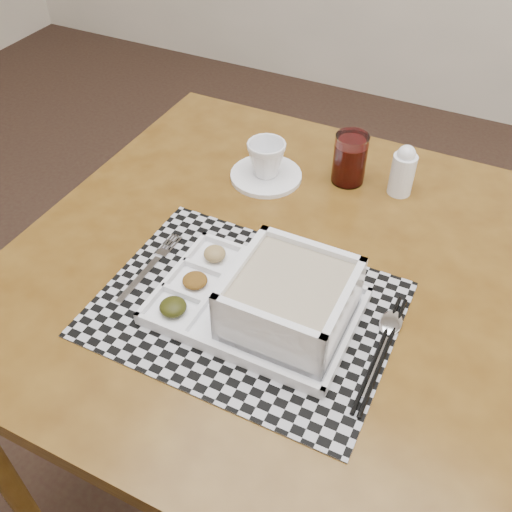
% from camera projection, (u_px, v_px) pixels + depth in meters
% --- Properties ---
extents(dining_table, '(0.94, 0.94, 0.70)m').
position_uv_depth(dining_table, '(280.00, 288.00, 1.07)').
color(dining_table, '#4D2E0E').
rests_on(dining_table, ground).
extents(placemat, '(0.48, 0.36, 0.00)m').
position_uv_depth(placemat, '(246.00, 309.00, 0.93)').
color(placemat, '#ABAAB2').
rests_on(placemat, dining_table).
extents(serving_tray, '(0.32, 0.22, 0.10)m').
position_uv_depth(serving_tray, '(280.00, 302.00, 0.89)').
color(serving_tray, white).
rests_on(serving_tray, placemat).
extents(fork, '(0.02, 0.19, 0.00)m').
position_uv_depth(fork, '(151.00, 266.00, 1.00)').
color(fork, silver).
rests_on(fork, placemat).
extents(spoon, '(0.04, 0.18, 0.01)m').
position_uv_depth(spoon, '(388.00, 329.00, 0.89)').
color(spoon, silver).
rests_on(spoon, placemat).
extents(chopsticks, '(0.02, 0.24, 0.01)m').
position_uv_depth(chopsticks, '(381.00, 352.00, 0.86)').
color(chopsticks, black).
rests_on(chopsticks, placemat).
extents(saucer, '(0.15, 0.15, 0.01)m').
position_uv_depth(saucer, '(266.00, 176.00, 1.20)').
color(saucer, white).
rests_on(saucer, dining_table).
extents(cup, '(0.10, 0.10, 0.07)m').
position_uv_depth(cup, '(266.00, 159.00, 1.17)').
color(cup, white).
rests_on(cup, saucer).
extents(juice_glass, '(0.07, 0.07, 0.11)m').
position_uv_depth(juice_glass, '(350.00, 160.00, 1.16)').
color(juice_glass, white).
rests_on(juice_glass, dining_table).
extents(creamer_bottle, '(0.05, 0.05, 0.11)m').
position_uv_depth(creamer_bottle, '(403.00, 171.00, 1.13)').
color(creamer_bottle, white).
rests_on(creamer_bottle, dining_table).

